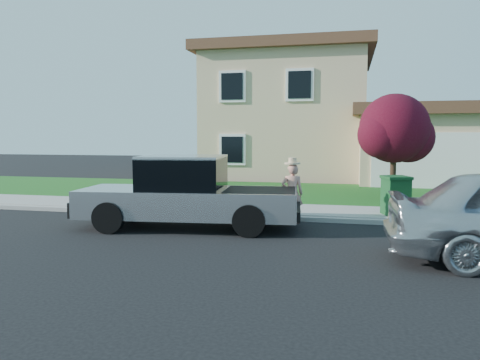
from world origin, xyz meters
name	(u,v)px	position (x,y,z in m)	size (l,w,h in m)	color
ground	(191,241)	(0.00, 0.00, 0.00)	(80.00, 80.00, 0.00)	black
curb	(261,217)	(1.00, 2.90, 0.06)	(40.00, 0.20, 0.12)	gray
sidewalk	(268,210)	(1.00, 4.00, 0.07)	(40.00, 2.00, 0.15)	gray
lawn	(288,193)	(1.00, 8.50, 0.05)	(40.00, 7.00, 0.10)	#154C16
house	(313,119)	(1.31, 16.38, 3.17)	(14.00, 11.30, 6.85)	tan
pickup_truck	(188,194)	(-0.55, 1.34, 0.83)	(5.59, 2.40, 1.78)	black
woman	(292,192)	(1.87, 2.57, 0.81)	(0.62, 0.46, 1.70)	tan
ornamental_tree	(395,132)	(4.81, 7.42, 2.40)	(2.62, 2.36, 3.59)	black
trash_bin	(396,195)	(4.52, 3.55, 0.68)	(0.83, 0.89, 1.05)	#113E1A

